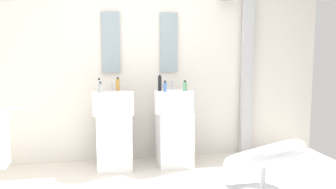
% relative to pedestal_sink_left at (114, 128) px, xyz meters
% --- Properties ---
extents(rear_partition, '(4.80, 0.10, 2.60)m').
position_rel_pedestal_sink_left_xyz_m(rear_partition, '(0.36, 0.42, 0.81)').
color(rear_partition, silver).
rests_on(rear_partition, ground_plane).
extents(pedestal_sink_left, '(0.48, 0.48, 1.01)m').
position_rel_pedestal_sink_left_xyz_m(pedestal_sink_left, '(0.00, 0.00, 0.00)').
color(pedestal_sink_left, white).
rests_on(pedestal_sink_left, ground_plane).
extents(pedestal_sink_right, '(0.48, 0.48, 1.01)m').
position_rel_pedestal_sink_left_xyz_m(pedestal_sink_right, '(0.72, 0.00, 0.00)').
color(pedestal_sink_right, white).
rests_on(pedestal_sink_right, ground_plane).
extents(vanity_mirror_left, '(0.22, 0.03, 0.74)m').
position_rel_pedestal_sink_left_xyz_m(vanity_mirror_left, '(0.00, 0.35, 0.99)').
color(vanity_mirror_left, '#8C9EA8').
extents(vanity_mirror_right, '(0.22, 0.03, 0.74)m').
position_rel_pedestal_sink_left_xyz_m(vanity_mirror_right, '(0.72, 0.35, 0.99)').
color(vanity_mirror_right, '#8C9EA8').
extents(shower_column, '(0.49, 0.24, 2.05)m').
position_rel_pedestal_sink_left_xyz_m(shower_column, '(1.74, 0.29, 0.59)').
color(shower_column, '#B7BABF').
rests_on(shower_column, ground_plane).
extents(lounge_chair, '(1.03, 1.03, 0.65)m').
position_rel_pedestal_sink_left_xyz_m(lounge_chair, '(1.33, -1.16, -0.14)').
color(lounge_chair, '#B7BABF').
rests_on(lounge_chair, ground_plane).
extents(towel_rack, '(0.37, 0.22, 0.95)m').
position_rel_pedestal_sink_left_xyz_m(towel_rack, '(-1.00, -0.96, 0.14)').
color(towel_rack, '#B7BABF').
rests_on(towel_rack, ground_plane).
extents(soap_bottle_amber, '(0.04, 0.04, 0.16)m').
position_rel_pedestal_sink_left_xyz_m(soap_bottle_amber, '(0.07, 0.15, 0.49)').
color(soap_bottle_amber, '#C68C38').
rests_on(soap_bottle_amber, pedestal_sink_left).
extents(soap_bottle_green, '(0.05, 0.05, 0.13)m').
position_rel_pedestal_sink_left_xyz_m(soap_bottle_green, '(0.84, -0.06, 0.47)').
color(soap_bottle_green, '#59996B').
rests_on(soap_bottle_green, pedestal_sink_right).
extents(soap_bottle_clear, '(0.04, 0.04, 0.16)m').
position_rel_pedestal_sink_left_xyz_m(soap_bottle_clear, '(-0.15, 0.04, 0.49)').
color(soap_bottle_clear, silver).
rests_on(soap_bottle_clear, pedestal_sink_left).
extents(soap_bottle_black, '(0.04, 0.04, 0.19)m').
position_rel_pedestal_sink_left_xyz_m(soap_bottle_black, '(0.55, 0.00, 0.51)').
color(soap_bottle_black, black).
rests_on(soap_bottle_black, pedestal_sink_right).
extents(soap_bottle_grey, '(0.05, 0.05, 0.12)m').
position_rel_pedestal_sink_left_xyz_m(soap_bottle_grey, '(-0.14, -0.01, 0.47)').
color(soap_bottle_grey, '#99999E').
rests_on(soap_bottle_grey, pedestal_sink_left).
extents(soap_bottle_blue, '(0.04, 0.04, 0.13)m').
position_rel_pedestal_sink_left_xyz_m(soap_bottle_blue, '(0.59, -0.10, 0.48)').
color(soap_bottle_blue, '#4C72B7').
rests_on(soap_bottle_blue, pedestal_sink_right).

